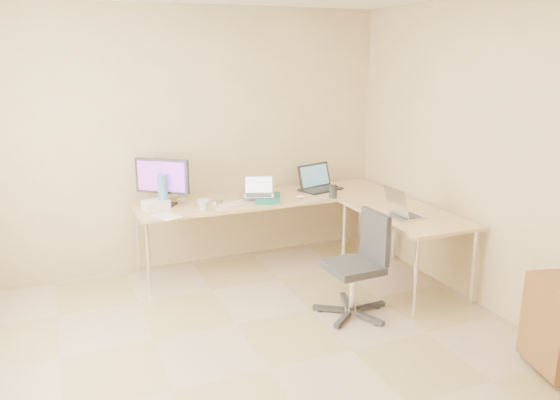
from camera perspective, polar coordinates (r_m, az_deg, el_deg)
name	(u,v)px	position (r m, az deg, el deg)	size (l,w,h in m)	color
floor	(268,369)	(4.03, -1.25, -17.11)	(4.50, 4.50, 0.00)	tan
wall_back	(185,140)	(5.64, -9.76, 6.17)	(4.50, 4.50, 0.00)	tan
wall_right	(517,164)	(4.69, 23.33, 3.40)	(4.50, 4.50, 0.00)	tan
desk_main	(268,231)	(5.69, -1.28, -3.23)	(2.65, 0.70, 0.73)	tan
desk_return	(403,249)	(5.30, 12.67, -5.00)	(0.70, 1.30, 0.73)	tan
monitor	(163,182)	(5.34, -12.07, 1.85)	(0.53, 0.17, 0.46)	black
book_stack	(268,198)	(5.44, -1.23, 0.21)	(0.23, 0.31, 0.05)	#125647
laptop_center	(259,187)	(5.38, -2.22, 1.38)	(0.30, 0.23, 0.19)	#9799A6
laptop_black	(321,178)	(5.85, 4.26, 2.33)	(0.43, 0.32, 0.27)	black
keyboard	(236,204)	(5.29, -4.60, -0.44)	(0.46, 0.13, 0.02)	silver
mouse	(300,197)	(5.53, 2.13, 0.34)	(0.10, 0.06, 0.03)	silver
mug	(204,205)	(5.12, -7.92, -0.55)	(0.11, 0.11, 0.11)	silver
cd_stack	(217,202)	(5.38, -6.54, -0.18)	(0.12, 0.12, 0.03)	silver
water_bottle	(163,191)	(5.27, -12.04, 0.89)	(0.09, 0.09, 0.32)	teal
papers	(166,216)	(5.02, -11.69, -1.65)	(0.18, 0.26, 0.01)	white
white_box	(156,205)	(5.27, -12.73, -0.47)	(0.23, 0.17, 0.08)	silver
desk_fan	(181,188)	(5.51, -10.26, 1.22)	(0.20, 0.20, 0.25)	white
black_cup	(333,192)	(5.55, 5.53, 0.86)	(0.08, 0.08, 0.13)	black
laptop_return	(406,205)	(4.99, 12.93, -0.50)	(0.27, 0.34, 0.23)	silver
office_chair	(353,259)	(4.60, 7.61, -6.06)	(0.53, 0.53, 0.89)	#292828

